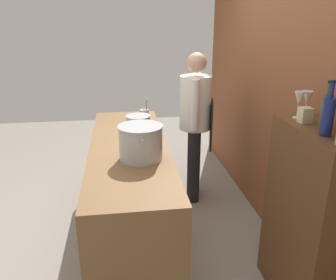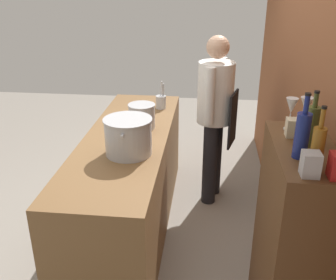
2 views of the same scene
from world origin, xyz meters
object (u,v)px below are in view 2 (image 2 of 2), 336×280
(chef, at_px, (215,110))
(wine_glass_wide, at_px, (306,106))
(wine_bottle_amber, at_px, (318,146))
(spice_tin_silver, at_px, (311,164))
(utensil_crock, at_px, (161,102))
(wine_bottle_cobalt, at_px, (302,134))
(wine_bottle_olive, at_px, (312,125))
(wine_glass_tall, at_px, (292,107))
(spice_tin_cream, at_px, (293,128))
(stockpot_small, at_px, (142,116))
(stockpot_large, at_px, (128,136))

(chef, distance_m, wine_glass_wide, 1.51)
(wine_bottle_amber, distance_m, spice_tin_silver, 0.11)
(utensil_crock, relative_size, wine_bottle_cobalt, 0.88)
(wine_bottle_amber, bearing_deg, utensil_crock, -154.40)
(wine_bottle_olive, bearing_deg, wine_bottle_cobalt, -28.06)
(wine_bottle_olive, relative_size, wine_glass_tall, 1.58)
(spice_tin_silver, height_order, spice_tin_cream, spice_tin_silver)
(utensil_crock, bearing_deg, wine_glass_tall, 31.00)
(utensil_crock, distance_m, wine_bottle_cobalt, 2.21)
(wine_glass_wide, bearing_deg, spice_tin_cream, -29.85)
(chef, distance_m, stockpot_small, 0.75)
(stockpot_small, relative_size, wine_bottle_amber, 1.01)
(wine_bottle_amber, relative_size, wine_bottle_olive, 1.01)
(stockpot_large, distance_m, spice_tin_cream, 1.26)
(stockpot_large, height_order, wine_bottle_amber, wine_bottle_amber)
(spice_tin_cream, bearing_deg, wine_bottle_amber, 5.62)
(spice_tin_silver, bearing_deg, wine_bottle_olive, 167.79)
(stockpot_large, distance_m, wine_bottle_amber, 1.51)
(wine_glass_wide, distance_m, spice_tin_cream, 0.21)
(wine_bottle_olive, distance_m, wine_glass_wide, 0.29)
(wine_bottle_cobalt, relative_size, wine_bottle_olive, 1.10)
(utensil_crock, xyz_separation_m, wine_bottle_amber, (2.04, 0.98, 0.48))
(stockpot_small, distance_m, spice_tin_cream, 1.58)
(wine_bottle_olive, xyz_separation_m, wine_glass_wide, (-0.29, 0.03, 0.01))
(wine_bottle_cobalt, xyz_separation_m, spice_tin_cream, (-0.26, 0.01, -0.07))
(stockpot_large, bearing_deg, utensil_crock, 174.19)
(utensil_crock, xyz_separation_m, wine_bottle_olive, (1.79, 1.01, 0.48))
(stockpot_large, xyz_separation_m, spice_tin_silver, (1.04, 1.05, 0.36))
(wine_bottle_olive, distance_m, wine_glass_tall, 0.23)
(utensil_crock, bearing_deg, stockpot_large, -5.81)
(stockpot_large, relative_size, spice_tin_cream, 4.19)
(wine_bottle_cobalt, xyz_separation_m, wine_glass_wide, (-0.44, 0.11, 0.00))
(utensil_crock, xyz_separation_m, wine_glass_wide, (1.50, 1.04, 0.49))
(chef, distance_m, utensil_crock, 0.57)
(chef, height_order, stockpot_small, chef)
(utensil_crock, relative_size, wine_glass_tall, 1.54)
(chef, height_order, wine_glass_wide, chef)
(stockpot_small, relative_size, utensil_crock, 1.05)
(wine_bottle_amber, height_order, wine_glass_wide, wine_bottle_amber)
(spice_tin_silver, bearing_deg, spice_tin_cream, 179.12)
(stockpot_large, relative_size, spice_tin_silver, 3.78)
(utensil_crock, relative_size, wine_bottle_amber, 0.96)
(wine_bottle_cobalt, distance_m, wine_glass_tall, 0.37)
(stockpot_small, bearing_deg, wine_glass_wide, 50.14)
(stockpot_large, height_order, wine_bottle_cobalt, wine_bottle_cobalt)
(stockpot_small, xyz_separation_m, utensil_crock, (-0.55, 0.10, -0.04))
(stockpot_large, xyz_separation_m, wine_bottle_amber, (0.96, 1.09, 0.41))
(wine_glass_tall, xyz_separation_m, spice_tin_cream, (0.11, -0.00, -0.08))
(stockpot_small, bearing_deg, wine_bottle_cobalt, 36.51)
(wine_glass_tall, height_order, wine_glass_wide, wine_glass_tall)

